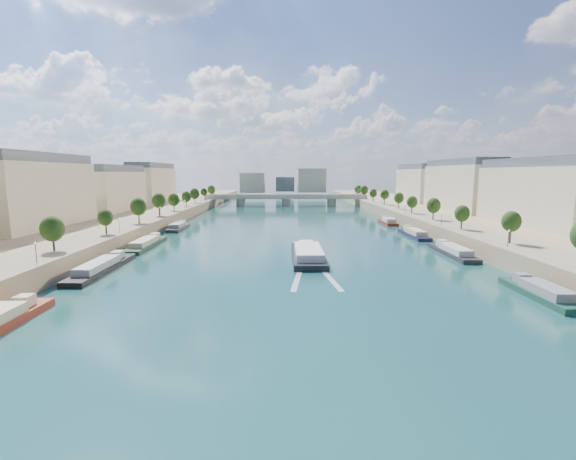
{
  "coord_description": "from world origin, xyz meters",
  "views": [
    {
      "loc": [
        -2.74,
        -46.78,
        23.04
      ],
      "look_at": [
        -0.94,
        74.39,
        5.0
      ],
      "focal_mm": 24.0,
      "sensor_mm": 36.0,
      "label": 1
    }
  ],
  "objects": [
    {
      "name": "pave_left",
      "position": [
        -57.0,
        100.0,
        5.05
      ],
      "size": [
        14.0,
        520.0,
        0.1
      ],
      "primitive_type": "cube",
      "color": "gray",
      "rests_on": "quay_left"
    },
    {
      "name": "pave_right",
      "position": [
        57.0,
        100.0,
        5.05
      ],
      "size": [
        14.0,
        520.0,
        0.1
      ],
      "primitive_type": "cube",
      "color": "gray",
      "rests_on": "quay_right"
    },
    {
      "name": "buildings_left",
      "position": [
        -85.0,
        112.0,
        16.45
      ],
      "size": [
        16.0,
        226.0,
        23.2
      ],
      "color": "#C1B295",
      "rests_on": "ground"
    },
    {
      "name": "quay_left",
      "position": [
        -72.0,
        100.0,
        2.5
      ],
      "size": [
        44.0,
        520.0,
        5.0
      ],
      "primitive_type": "cube",
      "color": "#9E8460",
      "rests_on": "ground"
    },
    {
      "name": "trees_left",
      "position": [
        -55.0,
        102.0,
        10.48
      ],
      "size": [
        4.8,
        268.8,
        8.26
      ],
      "color": "#382B1E",
      "rests_on": "ground"
    },
    {
      "name": "trees_right",
      "position": [
        55.0,
        110.0,
        10.48
      ],
      "size": [
        4.8,
        268.8,
        8.26
      ],
      "color": "#382B1E",
      "rests_on": "ground"
    },
    {
      "name": "skyline",
      "position": [
        3.19,
        319.52,
        14.66
      ],
      "size": [
        79.0,
        42.0,
        22.0
      ],
      "color": "#C1B295",
      "rests_on": "ground"
    },
    {
      "name": "moored_barges_left",
      "position": [
        -45.5,
        42.86,
        0.84
      ],
      "size": [
        5.0,
        152.27,
        3.6
      ],
      "color": "#171D32",
      "rests_on": "ground"
    },
    {
      "name": "moored_barges_right",
      "position": [
        45.5,
        54.61,
        0.84
      ],
      "size": [
        5.0,
        161.68,
        3.6
      ],
      "color": "black",
      "rests_on": "ground"
    },
    {
      "name": "quay_right",
      "position": [
        72.0,
        100.0,
        2.5
      ],
      "size": [
        44.0,
        520.0,
        5.0
      ],
      "primitive_type": "cube",
      "color": "#9E8460",
      "rests_on": "ground"
    },
    {
      "name": "lamps_left",
      "position": [
        -52.5,
        90.0,
        7.78
      ],
      "size": [
        0.36,
        200.36,
        4.28
      ],
      "color": "black",
      "rests_on": "ground"
    },
    {
      "name": "ground",
      "position": [
        0.0,
        100.0,
        0.0
      ],
      "size": [
        700.0,
        700.0,
        0.0
      ],
      "primitive_type": "plane",
      "color": "#0B2E32",
      "rests_on": "ground"
    },
    {
      "name": "wake",
      "position": [
        4.17,
        38.58,
        0.02
      ],
      "size": [
        10.76,
        25.96,
        0.04
      ],
      "color": "silver",
      "rests_on": "ground"
    },
    {
      "name": "buildings_right",
      "position": [
        85.0,
        112.0,
        16.45
      ],
      "size": [
        16.0,
        226.0,
        23.2
      ],
      "color": "#C1B295",
      "rests_on": "ground"
    },
    {
      "name": "lamps_right",
      "position": [
        52.5,
        105.0,
        7.78
      ],
      "size": [
        0.36,
        200.36,
        4.28
      ],
      "color": "black",
      "rests_on": "ground"
    },
    {
      "name": "bridge",
      "position": [
        0.0,
        223.46,
        5.08
      ],
      "size": [
        112.0,
        12.0,
        8.15
      ],
      "color": "#C1B79E",
      "rests_on": "ground"
    },
    {
      "name": "tour_barge",
      "position": [
        4.17,
        55.14,
        1.14
      ],
      "size": [
        8.49,
        29.39,
        3.98
      ],
      "rotation": [
        0.0,
        0.0,
        -0.0
      ],
      "color": "black",
      "rests_on": "ground"
    }
  ]
}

